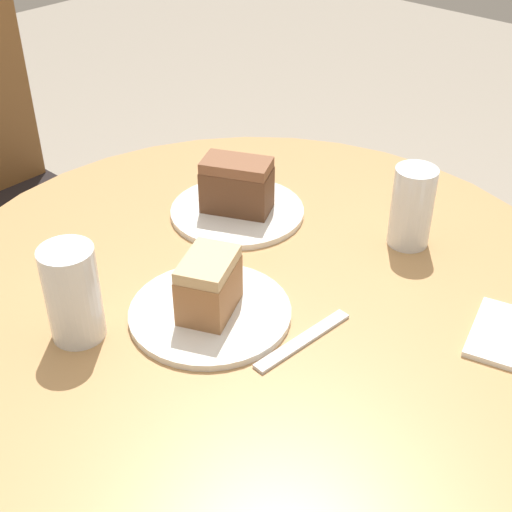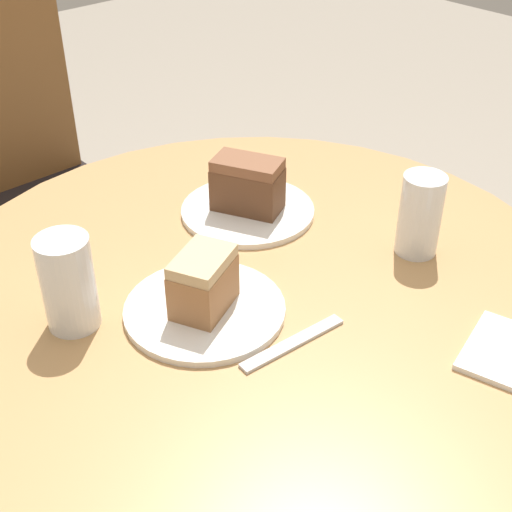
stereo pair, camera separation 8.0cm
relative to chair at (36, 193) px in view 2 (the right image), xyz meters
The scene contains 9 objects.
table 0.92m from the chair, 94.81° to the right, with size 0.97×0.97×0.78m.
chair is the anchor object (origin of this frame).
plate_near 0.98m from the chair, 101.13° to the right, with size 0.22×0.22×0.01m.
plate_far 0.81m from the chair, 87.24° to the right, with size 0.22×0.22×0.01m.
cake_slice_near 0.99m from the chair, 101.13° to the right, with size 0.11×0.10×0.08m.
cake_slice_far 0.83m from the chair, 87.24° to the right, with size 0.11×0.13×0.09m.
glass_lemonade 0.94m from the chair, 111.54° to the right, with size 0.07×0.07×0.13m.
glass_water 1.09m from the chair, 81.38° to the right, with size 0.06×0.06×0.13m.
fork 1.09m from the chair, 97.50° to the right, with size 0.16×0.03×0.00m.
Camera 2 is at (-0.56, -0.62, 1.40)m, focal length 50.00 mm.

